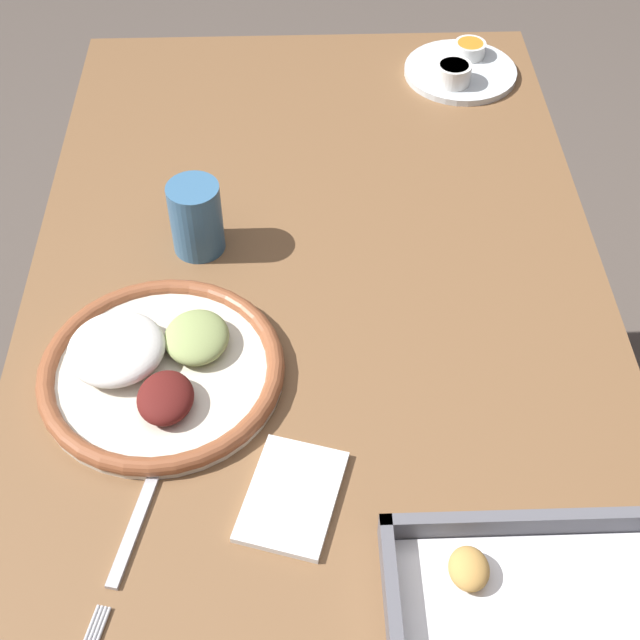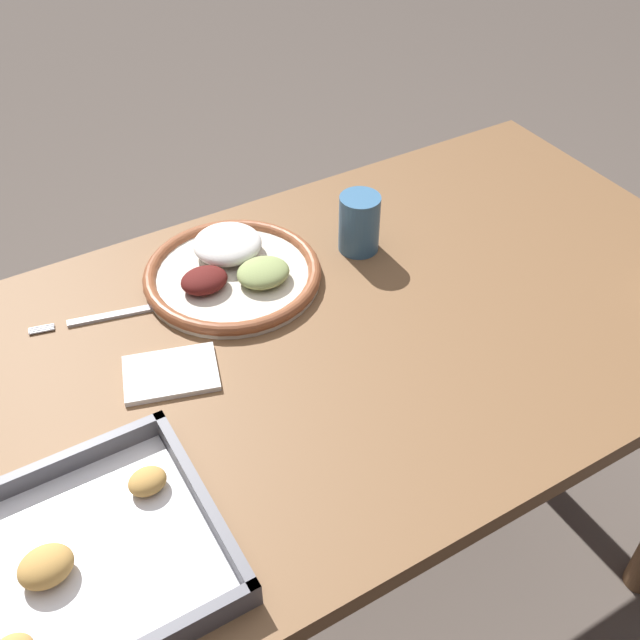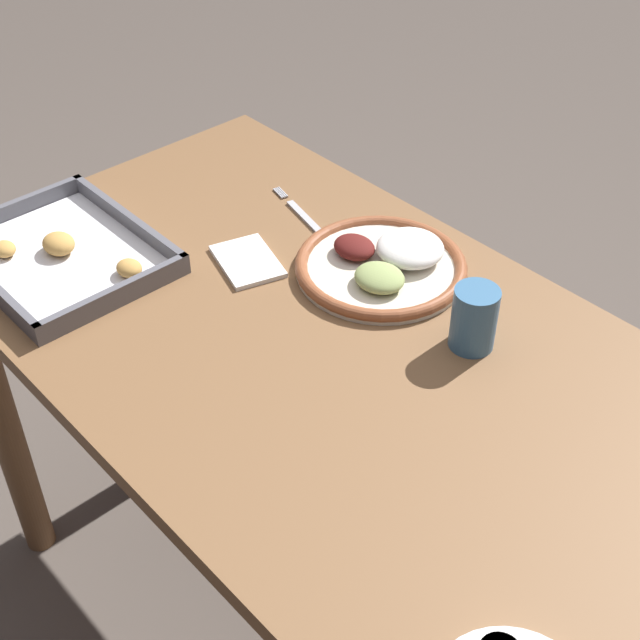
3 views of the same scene
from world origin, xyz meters
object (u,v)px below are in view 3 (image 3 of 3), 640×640
(baking_tray, at_px, (62,255))
(napkin, at_px, (247,261))
(drinking_cup, at_px, (474,318))
(dinner_plate, at_px, (384,264))
(fork, at_px, (310,222))

(baking_tray, distance_m, napkin, 0.29)
(drinking_cup, bearing_deg, dinner_plate, -9.13)
(dinner_plate, bearing_deg, drinking_cup, 170.87)
(fork, bearing_deg, napkin, 110.64)
(dinner_plate, distance_m, baking_tray, 0.51)
(dinner_plate, bearing_deg, baking_tray, 44.52)
(baking_tray, bearing_deg, dinner_plate, -135.48)
(baking_tray, distance_m, drinking_cup, 0.66)
(fork, xyz_separation_m, baking_tray, (0.18, 0.36, 0.01))
(fork, relative_size, baking_tray, 0.68)
(fork, distance_m, baking_tray, 0.41)
(fork, xyz_separation_m, napkin, (-0.02, 0.15, 0.00))
(dinner_plate, relative_size, napkin, 1.89)
(fork, bearing_deg, baking_tray, 76.29)
(baking_tray, height_order, napkin, baking_tray)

